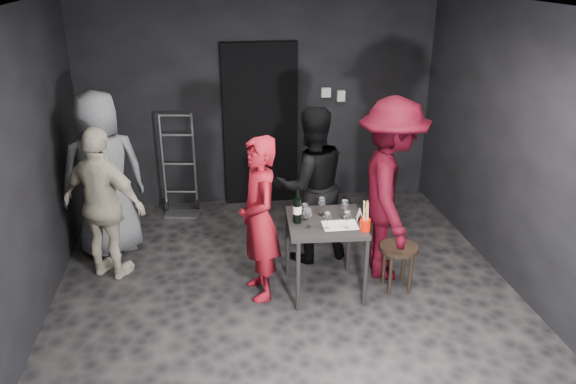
{
  "coord_description": "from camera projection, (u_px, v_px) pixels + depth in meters",
  "views": [
    {
      "loc": [
        -0.68,
        -4.52,
        3.06
      ],
      "look_at": [
        0.03,
        0.25,
        1.03
      ],
      "focal_mm": 35.0,
      "sensor_mm": 36.0,
      "label": 1
    }
  ],
  "objects": [
    {
      "name": "wall_right",
      "position": [
        529.0,
        157.0,
        5.18
      ],
      "size": [
        0.04,
        5.0,
        2.7
      ],
      "primitive_type": "cube",
      "color": "black",
      "rests_on": "ground"
    },
    {
      "name": "server_red",
      "position": [
        259.0,
        214.0,
        5.2
      ],
      "size": [
        0.51,
        0.68,
        1.71
      ],
      "primitive_type": "imported",
      "rotation": [
        0.0,
        0.0,
        -1.4
      ],
      "color": "#A41221",
      "rests_on": "floor"
    },
    {
      "name": "woman_black",
      "position": [
        311.0,
        176.0,
        5.85
      ],
      "size": [
        1.0,
        0.66,
        1.9
      ],
      "primitive_type": "imported",
      "rotation": [
        0.0,
        0.0,
        3.32
      ],
      "color": "black",
      "rests_on": "floor"
    },
    {
      "name": "wine_glass_e",
      "position": [
        347.0,
        219.0,
        5.12
      ],
      "size": [
        0.08,
        0.08,
        0.19
      ],
      "primitive_type": null,
      "rotation": [
        0.0,
        0.0,
        0.08
      ],
      "color": "white",
      "rests_on": "tasting_table"
    },
    {
      "name": "man_maroon",
      "position": [
        392.0,
        169.0,
        5.45
      ],
      "size": [
        0.94,
        1.58,
        2.3
      ],
      "primitive_type": "imported",
      "rotation": [
        0.0,
        0.0,
        1.39
      ],
      "color": "#38030E",
      "rests_on": "floor"
    },
    {
      "name": "floor",
      "position": [
        289.0,
        301.0,
        5.4
      ],
      "size": [
        4.5,
        5.0,
        0.02
      ],
      "primitive_type": "cube",
      "color": "black",
      "rests_on": "ground"
    },
    {
      "name": "wine_glass_b",
      "position": [
        305.0,
        211.0,
        5.29
      ],
      "size": [
        0.08,
        0.08,
        0.18
      ],
      "primitive_type": null,
      "rotation": [
        0.0,
        0.0,
        -0.13
      ],
      "color": "white",
      "rests_on": "tasting_table"
    },
    {
      "name": "bystander_grey",
      "position": [
        101.0,
        158.0,
        5.91
      ],
      "size": [
        1.21,
        0.95,
        2.2
      ],
      "primitive_type": "imported",
      "rotation": [
        0.0,
        0.0,
        3.53
      ],
      "color": "slate",
      "rests_on": "floor"
    },
    {
      "name": "tasting_mat",
      "position": [
        340.0,
        225.0,
        5.21
      ],
      "size": [
        0.33,
        0.22,
        0.0
      ],
      "primitive_type": "cube",
      "rotation": [
        0.0,
        0.0,
        -0.03
      ],
      "color": "white",
      "rests_on": "tasting_table"
    },
    {
      "name": "stool",
      "position": [
        398.0,
        254.0,
        5.46
      ],
      "size": [
        0.37,
        0.37,
        0.47
      ],
      "rotation": [
        0.0,
        0.0,
        0.01
      ],
      "color": "black",
      "rests_on": "floor"
    },
    {
      "name": "tasting_table",
      "position": [
        326.0,
        230.0,
        5.34
      ],
      "size": [
        0.72,
        0.72,
        0.75
      ],
      "rotation": [
        0.0,
        0.0,
        -0.07
      ],
      "color": "black",
      "rests_on": "floor"
    },
    {
      "name": "wine_glass_a",
      "position": [
        308.0,
        217.0,
        5.15
      ],
      "size": [
        0.1,
        0.1,
        0.21
      ],
      "primitive_type": null,
      "rotation": [
        0.0,
        0.0,
        -0.29
      ],
      "color": "white",
      "rests_on": "tasting_table"
    },
    {
      "name": "wall_left",
      "position": [
        16.0,
        184.0,
        4.57
      ],
      "size": [
        0.04,
        5.0,
        2.7
      ],
      "primitive_type": "cube",
      "color": "black",
      "rests_on": "ground"
    },
    {
      "name": "wine_bottle",
      "position": [
        297.0,
        210.0,
        5.23
      ],
      "size": [
        0.08,
        0.08,
        0.34
      ],
      "rotation": [
        0.0,
        0.0,
        -0.42
      ],
      "color": "black",
      "rests_on": "tasting_table"
    },
    {
      "name": "wall_back",
      "position": [
        260.0,
        101.0,
        7.15
      ],
      "size": [
        4.5,
        0.04,
        2.7
      ],
      "primitive_type": "cube",
      "color": "black",
      "rests_on": "ground"
    },
    {
      "name": "reserved_card",
      "position": [
        358.0,
        215.0,
        5.32
      ],
      "size": [
        0.1,
        0.13,
        0.09
      ],
      "primitive_type": null,
      "rotation": [
        0.0,
        0.0,
        -0.22
      ],
      "color": "white",
      "rests_on": "tasting_table"
    },
    {
      "name": "wallbox_upper",
      "position": [
        326.0,
        92.0,
        7.18
      ],
      "size": [
        0.12,
        0.06,
        0.12
      ],
      "primitive_type": "cube",
      "color": "#B7B7B2",
      "rests_on": "wall_back"
    },
    {
      "name": "wine_glass_d",
      "position": [
        327.0,
        219.0,
        5.12
      ],
      "size": [
        0.08,
        0.08,
        0.18
      ],
      "primitive_type": null,
      "rotation": [
        0.0,
        0.0,
        0.17
      ],
      "color": "white",
      "rests_on": "tasting_table"
    },
    {
      "name": "bystander_cream",
      "position": [
        103.0,
        201.0,
        5.52
      ],
      "size": [
        1.09,
        0.89,
        1.68
      ],
      "primitive_type": "imported",
      "rotation": [
        0.0,
        0.0,
        2.63
      ],
      "color": "beige",
      "rests_on": "floor"
    },
    {
      "name": "doorway",
      "position": [
        261.0,
        125.0,
        7.21
      ],
      "size": [
        0.95,
        0.1,
        2.1
      ],
      "primitive_type": "cube",
      "color": "black",
      "rests_on": "ground"
    },
    {
      "name": "wine_glass_c",
      "position": [
        322.0,
        205.0,
        5.39
      ],
      "size": [
        0.09,
        0.09,
        0.2
      ],
      "primitive_type": null,
      "rotation": [
        0.0,
        0.0,
        0.32
      ],
      "color": "white",
      "rests_on": "tasting_table"
    },
    {
      "name": "hand_truck",
      "position": [
        181.0,
        196.0,
        7.17
      ],
      "size": [
        0.43,
        0.36,
        1.3
      ],
      "rotation": [
        0.0,
        0.0,
        -0.16
      ],
      "color": "#B2B2B7",
      "rests_on": "floor"
    },
    {
      "name": "wall_front",
      "position": [
        369.0,
        357.0,
        2.6
      ],
      "size": [
        4.5,
        0.04,
        2.7
      ],
      "primitive_type": "cube",
      "color": "black",
      "rests_on": "ground"
    },
    {
      "name": "breadstick_cup",
      "position": [
        366.0,
        216.0,
        5.07
      ],
      "size": [
        0.1,
        0.1,
        0.31
      ],
      "rotation": [
        0.0,
        0.0,
        -0.2
      ],
      "color": "red",
      "rests_on": "tasting_table"
    },
    {
      "name": "ceiling",
      "position": [
        289.0,
        7.0,
        4.35
      ],
      "size": [
        4.5,
        5.0,
        0.02
      ],
      "primitive_type": "cube",
      "color": "silver",
      "rests_on": "ground"
    },
    {
      "name": "wallbox_lower",
      "position": [
        341.0,
        96.0,
        7.23
      ],
      "size": [
        0.1,
        0.06,
        0.14
      ],
      "primitive_type": "cube",
      "color": "#B7B7B2",
      "rests_on": "wall_back"
    },
    {
      "name": "wine_glass_f",
      "position": [
        345.0,
        209.0,
        5.32
      ],
      "size": [
        0.1,
        0.1,
        0.2
      ],
      "primitive_type": null,
      "rotation": [
        0.0,
        0.0,
        -0.31
      ],
      "color": "white",
      "rests_on": "tasting_table"
    }
  ]
}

